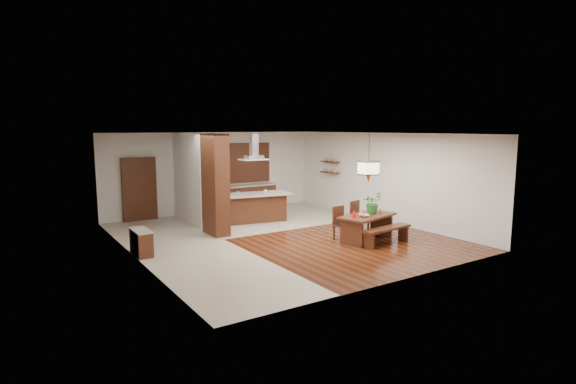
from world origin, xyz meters
TOP-DOWN VIEW (x-y plane):
  - room_shell at (0.00, 0.00)m, footprint 9.00×9.04m
  - tile_hallway at (-2.75, 0.00)m, footprint 2.50×9.00m
  - tile_kitchen at (1.25, 2.50)m, footprint 5.50×4.00m
  - soffit_band at (0.00, 0.00)m, footprint 8.00×9.00m
  - partition_pier at (-1.40, 1.20)m, footprint 0.45×1.00m
  - partition_stub at (-1.40, 3.30)m, footprint 0.18×2.40m
  - hallway_console at (-3.81, 0.20)m, footprint 0.37×0.88m
  - hallway_doorway at (-2.70, 4.40)m, footprint 1.10×0.20m
  - rear_counter at (1.00, 4.20)m, footprint 2.60×0.62m
  - kitchen_window at (1.00, 4.46)m, footprint 2.60×0.08m
  - shelf_lower at (3.87, 2.60)m, footprint 0.26×0.90m
  - shelf_upper at (3.87, 2.60)m, footprint 0.26×0.90m
  - dining_table at (1.77, -1.71)m, footprint 1.86×1.24m
  - dining_bench at (1.93, -2.30)m, footprint 1.64×0.52m
  - dining_chair_left at (1.24, -1.31)m, footprint 0.43×0.43m
  - dining_chair_right at (2.06, -1.10)m, footprint 0.51×0.51m
  - pendant_lantern at (1.77, -1.71)m, footprint 0.64×0.64m
  - foliage_plant at (2.04, -1.61)m, footprint 0.64×0.59m
  - fruit_bowl at (1.52, -1.85)m, footprint 0.29×0.29m
  - napkin_cone at (1.22, -1.79)m, footprint 0.17×0.17m
  - gold_ornament at (2.34, -1.64)m, footprint 0.08×0.08m
  - kitchen_island at (0.39, 2.14)m, footprint 2.43×1.39m
  - range_hood at (0.39, 2.14)m, footprint 0.90×0.55m
  - island_cup at (0.77, 2.08)m, footprint 0.13×0.13m
  - microwave at (0.17, 4.20)m, footprint 0.58×0.44m

SIDE VIEW (x-z plane):
  - tile_hallway at x=-2.75m, z-range 0.00..0.01m
  - tile_kitchen at x=1.25m, z-range 0.00..0.01m
  - dining_bench at x=1.93m, z-range 0.00..0.45m
  - hallway_console at x=-3.81m, z-range 0.00..0.63m
  - dining_chair_left at x=1.24m, z-range 0.00..0.92m
  - rear_counter at x=1.00m, z-range 0.00..0.95m
  - kitchen_island at x=0.39m, z-range 0.01..0.96m
  - dining_chair_right at x=2.06m, z-range 0.00..0.97m
  - dining_table at x=1.77m, z-range 0.17..0.87m
  - fruit_bowl at x=1.52m, z-range 0.71..0.77m
  - gold_ornament at x=2.34m, z-range 0.71..0.80m
  - napkin_cone at x=1.22m, z-range 0.71..0.94m
  - island_cup at x=0.77m, z-range 0.94..1.04m
  - foliage_plant at x=2.04m, z-range 0.71..1.31m
  - hallway_doorway at x=-2.70m, z-range 0.00..2.10m
  - microwave at x=0.17m, z-range 0.95..1.24m
  - shelf_lower at x=3.87m, z-range 1.38..1.42m
  - partition_pier at x=-1.40m, z-range 0.00..2.90m
  - partition_stub at x=-1.40m, z-range 0.00..2.90m
  - kitchen_window at x=1.00m, z-range 1.00..2.50m
  - shelf_upper at x=3.87m, z-range 1.78..1.82m
  - room_shell at x=0.00m, z-range 0.60..3.52m
  - pendant_lantern at x=1.77m, z-range 1.59..2.90m
  - range_hood at x=0.39m, z-range 2.03..2.90m
  - soffit_band at x=0.00m, z-range 2.88..2.89m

